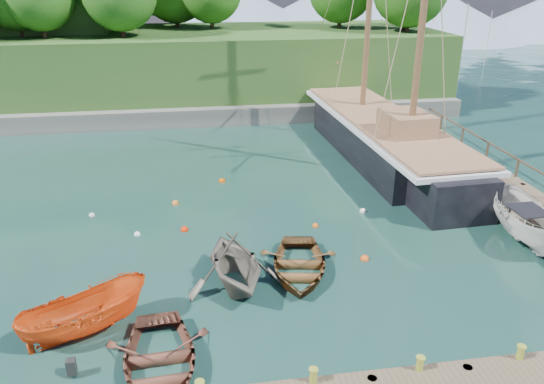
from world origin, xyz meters
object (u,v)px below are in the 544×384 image
Objects in this scene: cabin_boat_white at (522,240)px; rowboat_1 at (235,285)px; rowboat_2 at (298,273)px; motorboat_orange at (88,333)px; rowboat_0 at (160,371)px; schooner at (382,141)px.

rowboat_1 is at bearing -164.26° from cabin_boat_white.
rowboat_2 is 10.15m from cabin_boat_white.
cabin_boat_white reaches higher than motorboat_orange.
rowboat_1 is at bearing 54.50° from rowboat_0.
rowboat_0 is 0.17× the size of schooner.
rowboat_0 is 0.88× the size of cabin_boat_white.
rowboat_0 is 1.08× the size of rowboat_1.
rowboat_1 reaches higher than rowboat_2.
motorboat_orange is at bearing -159.91° from cabin_boat_white.
cabin_boat_white is at bearing -80.95° from schooner.
rowboat_1 is 5.33m from motorboat_orange.
schooner reaches higher than cabin_boat_white.
rowboat_2 is 7.85m from motorboat_orange.
motorboat_orange is 0.16× the size of schooner.
rowboat_1 is at bearing -95.03° from motorboat_orange.
cabin_boat_white is at bearing -105.43° from motorboat_orange.
cabin_boat_white is (15.16, 5.82, 0.00)m from rowboat_0.
rowboat_0 is 1.03× the size of rowboat_2.
rowboat_0 is at bearing -129.48° from schooner.
rowboat_2 is 1.04× the size of motorboat_orange.
motorboat_orange is (-7.43, -2.53, 0.00)m from rowboat_2.
schooner is at bearing 40.86° from rowboat_1.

